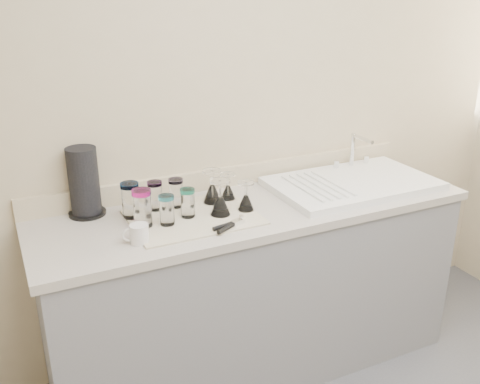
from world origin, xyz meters
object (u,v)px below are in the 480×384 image
goblet_back_right (228,190)px  goblet_front_right (246,200)px  white_mug (139,234)px  can_opener (230,225)px  tumbler_purple (176,193)px  goblet_front_left (220,203)px  tumbler_blue (167,210)px  sink_unit (352,183)px  tumbler_teal (130,200)px  tumbler_cyan (155,195)px  tumbler_magenta (142,208)px  goblet_back_left (212,191)px  paper_towel_roll (84,183)px  tumbler_lavender (188,203)px

goblet_back_right → goblet_front_right: bearing=-83.4°
goblet_front_right → white_mug: size_ratio=1.18×
goblet_front_right → can_opener: bearing=-136.2°
tumbler_purple → goblet_front_left: size_ratio=0.83×
tumbler_blue → goblet_front_right: (0.37, -0.00, -0.02)m
sink_unit → goblet_front_right: bearing=-175.4°
white_mug → goblet_front_right: bearing=10.6°
tumbler_teal → tumbler_cyan: 0.13m
goblet_back_right → goblet_front_left: (-0.11, -0.15, 0.01)m
sink_unit → goblet_back_right: size_ratio=6.53×
goblet_back_right → can_opener: goblet_back_right is taller
tumbler_purple → tumbler_magenta: (-0.20, -0.14, 0.01)m
sink_unit → white_mug: (-1.15, -0.15, 0.02)m
goblet_back_right → white_mug: size_ratio=1.11×
tumbler_cyan → goblet_back_left: 0.27m
tumbler_cyan → can_opener: 0.39m
can_opener → paper_towel_roll: bearing=140.7°
sink_unit → tumbler_magenta: (-1.09, -0.02, 0.07)m
goblet_back_left → white_mug: bearing=-149.7°
tumbler_lavender → white_mug: bearing=-151.9°
sink_unit → tumbler_teal: 1.12m
tumbler_cyan → goblet_back_left: goblet_back_left is taller
goblet_back_left → can_opener: goblet_back_left is taller
sink_unit → goblet_back_right: bearing=170.8°
tumbler_blue → tumbler_magenta: bearing=163.1°
can_opener → white_mug: white_mug is taller
sink_unit → goblet_front_right: (-0.63, -0.05, 0.03)m
paper_towel_roll → white_mug: bearing=-70.7°
sink_unit → can_opener: (-0.77, -0.19, -0.00)m
tumbler_purple → can_opener: size_ratio=0.86×
sink_unit → tumbler_blue: size_ratio=6.27×
tumbler_blue → goblet_front_right: size_ratio=0.98×
sink_unit → paper_towel_roll: size_ratio=2.65×
tumbler_cyan → tumbler_lavender: tumbler_cyan is taller
tumbler_teal → paper_towel_roll: 0.22m
tumbler_blue → tumbler_lavender: 0.11m
tumbler_teal → goblet_front_right: bearing=-16.8°
tumbler_magenta → tumbler_teal: bearing=100.6°
tumbler_magenta → goblet_back_left: 0.38m
tumbler_purple → goblet_back_right: 0.25m
sink_unit → can_opener: 0.80m
tumbler_cyan → goblet_front_right: bearing=-26.4°
goblet_front_left → goblet_back_left: bearing=80.7°
tumbler_teal → goblet_front_left: goblet_front_left is taller
tumbler_cyan → tumbler_purple: (0.10, -0.01, 0.00)m
tumbler_magenta → goblet_front_right: tumbler_magenta is taller
goblet_back_left → goblet_back_right: goblet_back_left is taller
tumbler_teal → tumbler_cyan: (0.12, 0.03, -0.01)m
tumbler_magenta → goblet_front_left: size_ratio=1.00×
tumbler_purple → can_opener: bearing=-68.2°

